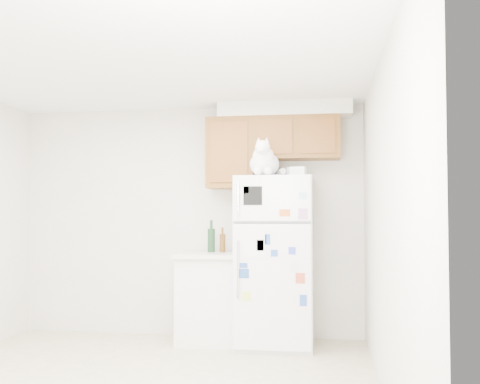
% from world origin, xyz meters
% --- Properties ---
extents(room_shell, '(3.84, 4.04, 2.52)m').
position_xyz_m(room_shell, '(0.12, 0.24, 1.67)').
color(room_shell, silver).
rests_on(room_shell, ground_plane).
extents(refrigerator, '(0.76, 0.78, 1.70)m').
position_xyz_m(refrigerator, '(0.98, 1.61, 0.85)').
color(refrigerator, white).
rests_on(refrigerator, ground_plane).
extents(base_counter, '(0.64, 0.64, 0.92)m').
position_xyz_m(base_counter, '(0.29, 1.68, 0.46)').
color(base_counter, white).
rests_on(base_counter, ground_plane).
extents(cat, '(0.36, 0.52, 0.37)m').
position_xyz_m(cat, '(0.90, 1.39, 1.84)').
color(cat, white).
rests_on(cat, refrigerator).
extents(storage_box_back, '(0.21, 0.17, 0.10)m').
position_xyz_m(storage_box_back, '(1.18, 1.69, 1.75)').
color(storage_box_back, white).
rests_on(storage_box_back, refrigerator).
extents(storage_box_front, '(0.17, 0.14, 0.09)m').
position_xyz_m(storage_box_front, '(1.23, 1.46, 1.74)').
color(storage_box_front, white).
rests_on(storage_box_front, refrigerator).
extents(bottle_green, '(0.08, 0.08, 0.34)m').
position_xyz_m(bottle_green, '(0.28, 1.82, 1.09)').
color(bottle_green, '#19381E').
rests_on(bottle_green, base_counter).
extents(bottle_amber, '(0.06, 0.06, 0.27)m').
position_xyz_m(bottle_amber, '(0.40, 1.83, 1.05)').
color(bottle_amber, '#593814').
rests_on(bottle_amber, base_counter).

